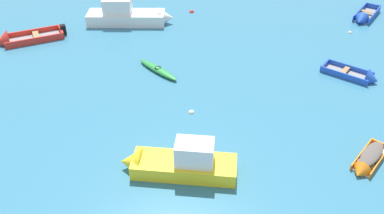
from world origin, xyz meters
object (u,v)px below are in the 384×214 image
rowboat_orange_near_right (367,161)px  rowboat_blue_cluster_inner (361,77)px  motor_launch_yellow_outer_left (177,162)px  mooring_buoy_far_field (192,12)px  mooring_buoy_near_foreground (191,113)px  rowboat_red_midfield_left (17,40)px  mooring_buoy_between_boats_right (350,33)px  rowboat_blue_far_back (363,18)px  motor_launch_white_distant_center (132,15)px  kayak_green_near_left (158,70)px

rowboat_orange_near_right → rowboat_blue_cluster_inner: size_ratio=0.80×
rowboat_orange_near_right → motor_launch_yellow_outer_left: 8.84m
rowboat_blue_cluster_inner → mooring_buoy_far_field: (-11.00, 10.28, -0.18)m
motor_launch_yellow_outer_left → mooring_buoy_far_field: 18.89m
rowboat_blue_cluster_inner → mooring_buoy_near_foreground: bearing=-158.9°
rowboat_red_midfield_left → mooring_buoy_between_boats_right: 24.69m
rowboat_blue_far_back → motor_launch_white_distant_center: 18.50m
mooring_buoy_far_field → rowboat_red_midfield_left: bearing=-153.2°
motor_launch_white_distant_center → mooring_buoy_far_field: (4.59, 2.51, -0.67)m
motor_launch_yellow_outer_left → mooring_buoy_far_field: bearing=90.6°
rowboat_red_midfield_left → mooring_buoy_far_field: rowboat_red_midfield_left is taller
motor_launch_white_distant_center → rowboat_blue_far_back: bearing=4.5°
mooring_buoy_between_boats_right → mooring_buoy_far_field: 12.67m
mooring_buoy_between_boats_right → rowboat_blue_cluster_inner: bearing=-99.8°
rowboat_orange_near_right → mooring_buoy_far_field: rowboat_orange_near_right is taller
rowboat_blue_cluster_inner → rowboat_red_midfield_left: rowboat_red_midfield_left is taller
rowboat_orange_near_right → rowboat_red_midfield_left: rowboat_red_midfield_left is taller
rowboat_red_midfield_left → mooring_buoy_far_field: 13.87m
kayak_green_near_left → mooring_buoy_between_boats_right: kayak_green_near_left is taller
mooring_buoy_near_foreground → mooring_buoy_between_boats_right: 15.76m
rowboat_blue_far_back → motor_launch_white_distant_center: bearing=-175.5°
rowboat_blue_cluster_inner → kayak_green_near_left: bearing=178.5°
motor_launch_yellow_outer_left → rowboat_blue_far_back: (13.64, 17.81, -0.35)m
rowboat_blue_far_back → mooring_buoy_between_boats_right: (-1.68, -2.45, -0.22)m
rowboat_blue_cluster_inner → rowboat_red_midfield_left: 23.72m
motor_launch_white_distant_center → mooring_buoy_near_foreground: size_ratio=20.77×
kayak_green_near_left → motor_launch_white_distant_center: (-2.91, 7.45, 0.50)m
mooring_buoy_far_field → kayak_green_near_left: bearing=-99.6°
motor_launch_yellow_outer_left → motor_launch_white_distant_center: motor_launch_white_distant_center is taller
mooring_buoy_between_boats_right → mooring_buoy_near_foreground: bearing=-136.9°
motor_launch_white_distant_center → mooring_buoy_far_field: 5.28m
rowboat_blue_far_back → motor_launch_white_distant_center: motor_launch_white_distant_center is taller
motor_launch_yellow_outer_left → mooring_buoy_far_field: size_ratio=13.31×
motor_launch_yellow_outer_left → mooring_buoy_near_foreground: size_ratio=16.39×
motor_launch_yellow_outer_left → motor_launch_white_distant_center: bearing=106.4°
kayak_green_near_left → mooring_buoy_near_foreground: size_ratio=9.05×
rowboat_orange_near_right → motor_launch_yellow_outer_left: motor_launch_yellow_outer_left is taller
rowboat_blue_far_back → motor_launch_white_distant_center: size_ratio=0.60×
rowboat_red_midfield_left → kayak_green_near_left: rowboat_red_midfield_left is taller
rowboat_blue_cluster_inner → motor_launch_white_distant_center: motor_launch_white_distant_center is taller
rowboat_blue_cluster_inner → rowboat_blue_far_back: bearing=72.8°
rowboat_orange_near_right → mooring_buoy_far_field: size_ratio=6.96×
rowboat_orange_near_right → mooring_buoy_near_foreground: 9.16m
rowboat_orange_near_right → motor_launch_white_distant_center: bearing=131.2°
motor_launch_white_distant_center → kayak_green_near_left: bearing=-68.7°
motor_launch_yellow_outer_left → rowboat_blue_far_back: size_ratio=1.32×
mooring_buoy_near_foreground → rowboat_blue_cluster_inner: bearing=21.1°
rowboat_orange_near_right → mooring_buoy_between_boats_right: bearing=77.7°
rowboat_blue_cluster_inner → mooring_buoy_between_boats_right: bearing=80.2°
rowboat_red_midfield_left → kayak_green_near_left: 11.31m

